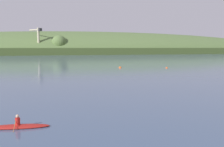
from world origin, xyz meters
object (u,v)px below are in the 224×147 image
(canoe_with_paddler, at_px, (18,126))
(mooring_buoy_foreground, at_px, (120,68))
(dockside_crane, at_px, (38,42))
(mooring_buoy_off_fishing_boat, at_px, (167,68))

(canoe_with_paddler, relative_size, mooring_buoy_foreground, 5.37)
(dockside_crane, bearing_deg, canoe_with_paddler, 139.57)
(mooring_buoy_foreground, relative_size, mooring_buoy_off_fishing_boat, 1.22)
(dockside_crane, height_order, mooring_buoy_off_fishing_boat, dockside_crane)
(dockside_crane, xyz_separation_m, mooring_buoy_off_fishing_boat, (42.47, -132.71, -9.29))
(canoe_with_paddler, bearing_deg, mooring_buoy_foreground, -107.72)
(mooring_buoy_foreground, bearing_deg, dockside_crane, 103.36)
(mooring_buoy_foreground, bearing_deg, mooring_buoy_off_fishing_boat, -15.24)
(mooring_buoy_off_fishing_boat, bearing_deg, dockside_crane, 107.74)
(dockside_crane, bearing_deg, mooring_buoy_off_fishing_boat, 153.30)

